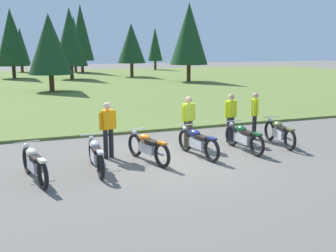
% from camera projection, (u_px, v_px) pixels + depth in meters
% --- Properties ---
extents(ground_plane, '(140.00, 140.00, 0.00)m').
position_uv_depth(ground_plane, '(175.00, 160.00, 11.32)').
color(ground_plane, '#605B54').
extents(grass_moorland, '(80.00, 44.00, 0.10)m').
position_uv_depth(grass_moorland, '(69.00, 84.00, 35.05)').
color(grass_moorland, '#5B7033').
rests_on(grass_moorland, ground).
extents(forest_treeline, '(32.96, 27.74, 8.90)m').
position_uv_depth(forest_treeline, '(34.00, 36.00, 36.92)').
color(forest_treeline, '#47331E').
rests_on(forest_treeline, ground).
extents(motorcycle_cream, '(0.73, 2.07, 0.88)m').
position_uv_depth(motorcycle_cream, '(34.00, 164.00, 9.48)').
color(motorcycle_cream, black).
rests_on(motorcycle_cream, ground).
extents(motorcycle_silver, '(0.62, 2.10, 0.88)m').
position_uv_depth(motorcycle_silver, '(96.00, 155.00, 10.26)').
color(motorcycle_silver, black).
rests_on(motorcycle_silver, ground).
extents(motorcycle_orange, '(0.79, 2.05, 0.88)m').
position_uv_depth(motorcycle_orange, '(148.00, 147.00, 11.09)').
color(motorcycle_orange, black).
rests_on(motorcycle_orange, ground).
extents(motorcycle_navy, '(0.68, 2.09, 0.88)m').
position_uv_depth(motorcycle_navy, '(198.00, 142.00, 11.65)').
color(motorcycle_navy, black).
rests_on(motorcycle_navy, ground).
extents(motorcycle_british_green, '(0.62, 2.10, 0.88)m').
position_uv_depth(motorcycle_british_green, '(244.00, 137.00, 12.27)').
color(motorcycle_british_green, black).
rests_on(motorcycle_british_green, ground).
extents(motorcycle_olive, '(0.62, 2.09, 0.88)m').
position_uv_depth(motorcycle_olive, '(279.00, 132.00, 12.98)').
color(motorcycle_olive, black).
rests_on(motorcycle_olive, ground).
extents(rider_near_row_end, '(0.53, 0.31, 1.67)m').
position_uv_depth(rider_near_row_end, '(108.00, 127.00, 11.35)').
color(rider_near_row_end, black).
rests_on(rider_near_row_end, ground).
extents(rider_with_back_turned, '(0.54, 0.29, 1.67)m').
position_uv_depth(rider_with_back_turned, '(188.00, 118.00, 12.67)').
color(rider_with_back_turned, '#4C4233').
rests_on(rider_with_back_turned, ground).
extents(rider_checking_bike, '(0.53, 0.31, 1.67)m').
position_uv_depth(rider_checking_bike, '(231.00, 115.00, 13.38)').
color(rider_checking_bike, '#2D2D38').
rests_on(rider_checking_bike, ground).
extents(rider_in_hivis_vest, '(0.39, 0.46, 1.67)m').
position_uv_depth(rider_in_hivis_vest, '(255.00, 113.00, 13.74)').
color(rider_in_hivis_vest, black).
rests_on(rider_in_hivis_vest, ground).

